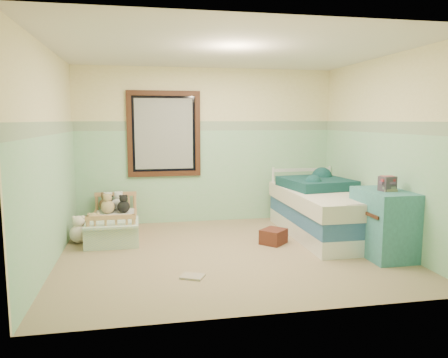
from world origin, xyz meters
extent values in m
cube|color=#847256|center=(0.00, 0.00, -0.01)|extent=(4.20, 3.60, 0.02)
cube|color=silver|center=(0.00, 0.00, 2.51)|extent=(4.20, 3.60, 0.02)
cube|color=beige|center=(0.00, 1.80, 1.25)|extent=(4.20, 0.04, 2.50)
cube|color=beige|center=(0.00, -1.80, 1.25)|extent=(4.20, 0.04, 2.50)
cube|color=beige|center=(-2.10, 0.00, 1.25)|extent=(0.04, 3.60, 2.50)
cube|color=beige|center=(2.10, 0.00, 1.25)|extent=(0.04, 3.60, 2.50)
cube|color=#88CA90|center=(0.00, 1.79, 0.75)|extent=(4.20, 0.01, 1.50)
cube|color=#34633E|center=(0.00, 1.79, 1.57)|extent=(4.20, 0.01, 0.15)
cube|color=#3C1D15|center=(-0.70, 1.76, 1.45)|extent=(1.16, 0.06, 1.36)
cube|color=#AEAEAB|center=(-0.70, 1.77, 1.45)|extent=(0.92, 0.01, 1.12)
cube|color=#B07843|center=(-1.48, 1.05, 0.08)|extent=(0.64, 1.28, 0.16)
cube|color=silver|center=(-1.48, 1.05, 0.22)|extent=(0.59, 1.23, 0.12)
cube|color=#73A3CB|center=(-1.48, 0.65, 0.30)|extent=(0.70, 0.64, 0.03)
sphere|color=brown|center=(-1.63, 1.55, 0.38)|extent=(0.20, 0.20, 0.20)
sphere|color=white|center=(-1.43, 1.55, 0.38)|extent=(0.20, 0.20, 0.20)
sphere|color=tan|center=(-1.58, 1.33, 0.39)|extent=(0.20, 0.20, 0.20)
sphere|color=black|center=(-1.35, 1.33, 0.38)|extent=(0.19, 0.19, 0.19)
sphere|color=#FBE7CF|center=(-1.93, 0.81, 0.13)|extent=(0.26, 0.26, 0.26)
sphere|color=tan|center=(-1.74, 0.92, 0.13)|extent=(0.26, 0.26, 0.26)
cube|color=white|center=(1.55, 0.52, 0.11)|extent=(1.05, 2.10, 0.22)
cube|color=navy|center=(1.55, 0.52, 0.33)|extent=(1.05, 2.10, 0.22)
cube|color=beige|center=(1.55, 0.52, 0.55)|extent=(1.09, 2.14, 0.22)
cube|color=black|center=(1.50, 0.82, 0.73)|extent=(1.02, 1.06, 0.14)
cube|color=#366C74|center=(1.83, -0.50, 0.41)|extent=(0.51, 0.82, 0.82)
cube|color=brown|center=(1.83, -0.53, 0.91)|extent=(0.20, 0.17, 0.18)
cube|color=maroon|center=(0.67, 0.27, 0.10)|extent=(0.42, 0.42, 0.20)
cube|color=gold|center=(-0.56, -0.79, 0.01)|extent=(0.29, 0.27, 0.02)
sphere|color=black|center=(-1.56, 1.38, 0.37)|extent=(0.18, 0.18, 0.18)
sphere|color=white|center=(-1.58, 1.53, 0.38)|extent=(0.20, 0.20, 0.20)
camera|label=1|loc=(-1.07, -5.20, 1.67)|focal=34.63mm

